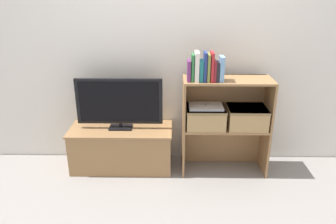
{
  "coord_description": "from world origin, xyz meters",
  "views": [
    {
      "loc": [
        0.04,
        -2.71,
        1.75
      ],
      "look_at": [
        0.0,
        0.17,
        0.62
      ],
      "focal_mm": 35.0,
      "sensor_mm": 36.0,
      "label": 1
    }
  ],
  "objects": [
    {
      "name": "book_crimson",
      "position": [
        0.39,
        0.1,
        1.07
      ],
      "size": [
        0.02,
        0.15,
        0.26
      ],
      "color": "#B22328",
      "rests_on": "bookshelf_upper_tier"
    },
    {
      "name": "ground_plane",
      "position": [
        0.0,
        0.0,
        0.0
      ],
      "size": [
        16.0,
        16.0,
        0.0
      ],
      "primitive_type": "plane",
      "color": "gray"
    },
    {
      "name": "wall_back",
      "position": [
        0.0,
        0.46,
        1.2
      ],
      "size": [
        10.0,
        0.05,
        2.4
      ],
      "color": "silver",
      "rests_on": "ground_plane"
    },
    {
      "name": "book_ivory",
      "position": [
        0.25,
        0.1,
        1.07
      ],
      "size": [
        0.04,
        0.16,
        0.26
      ],
      "color": "silver",
      "rests_on": "bookshelf_upper_tier"
    },
    {
      "name": "storage_basket_left",
      "position": [
        0.35,
        0.15,
        0.58
      ],
      "size": [
        0.37,
        0.3,
        0.19
      ],
      "color": "tan",
      "rests_on": "bookshelf_lower_tier"
    },
    {
      "name": "book_plum",
      "position": [
        0.18,
        0.1,
        1.03
      ],
      "size": [
        0.03,
        0.13,
        0.19
      ],
      "color": "#6B2D66",
      "rests_on": "bookshelf_upper_tier"
    },
    {
      "name": "tv",
      "position": [
        -0.46,
        0.21,
        0.69
      ],
      "size": [
        0.82,
        0.14,
        0.5
      ],
      "color": "black",
      "rests_on": "tv_stand"
    },
    {
      "name": "laptop",
      "position": [
        0.35,
        0.15,
        0.68
      ],
      "size": [
        0.31,
        0.22,
        0.02
      ],
      "color": "white",
      "rests_on": "storage_basket_left"
    },
    {
      "name": "tv_stand",
      "position": [
        -0.46,
        0.21,
        0.21
      ],
      "size": [
        1.0,
        0.44,
        0.43
      ],
      "color": "olive",
      "rests_on": "ground_plane"
    },
    {
      "name": "bookshelf_lower_tier",
      "position": [
        0.55,
        0.23,
        0.3
      ],
      "size": [
        0.81,
        0.33,
        0.48
      ],
      "color": "olive",
      "rests_on": "ground_plane"
    },
    {
      "name": "storage_basket_right",
      "position": [
        0.74,
        0.15,
        0.58
      ],
      "size": [
        0.37,
        0.3,
        0.19
      ],
      "color": "tan",
      "rests_on": "bookshelf_lower_tier"
    },
    {
      "name": "book_skyblue",
      "position": [
        0.47,
        0.1,
        1.05
      ],
      "size": [
        0.04,
        0.13,
        0.22
      ],
      "color": "#709ECC",
      "rests_on": "bookshelf_upper_tier"
    },
    {
      "name": "book_teal",
      "position": [
        0.29,
        0.1,
        1.03
      ],
      "size": [
        0.03,
        0.13,
        0.19
      ],
      "color": "#1E7075",
      "rests_on": "bookshelf_upper_tier"
    },
    {
      "name": "book_navy",
      "position": [
        0.32,
        0.1,
        1.07
      ],
      "size": [
        0.03,
        0.13,
        0.26
      ],
      "color": "navy",
      "rests_on": "bookshelf_upper_tier"
    },
    {
      "name": "book_maroon",
      "position": [
        0.41,
        0.1,
        1.03
      ],
      "size": [
        0.02,
        0.14,
        0.18
      ],
      "color": "maroon",
      "rests_on": "bookshelf_upper_tier"
    },
    {
      "name": "book_olive",
      "position": [
        0.35,
        0.1,
        1.06
      ],
      "size": [
        0.02,
        0.15,
        0.24
      ],
      "color": "olive",
      "rests_on": "bookshelf_upper_tier"
    },
    {
      "name": "bookshelf_upper_tier",
      "position": [
        0.55,
        0.23,
        0.77
      ],
      "size": [
        0.81,
        0.33,
        0.46
      ],
      "color": "olive",
      "rests_on": "bookshelf_lower_tier"
    },
    {
      "name": "book_charcoal",
      "position": [
        0.43,
        0.1,
        1.03
      ],
      "size": [
        0.03,
        0.12,
        0.17
      ],
      "color": "#232328",
      "rests_on": "bookshelf_upper_tier"
    },
    {
      "name": "book_forest",
      "position": [
        0.22,
        0.1,
        1.06
      ],
      "size": [
        0.02,
        0.12,
        0.24
      ],
      "color": "#286638",
      "rests_on": "bookshelf_upper_tier"
    }
  ]
}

